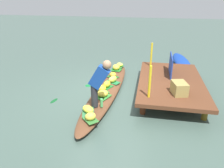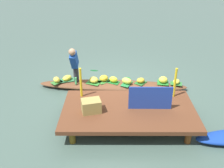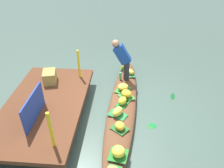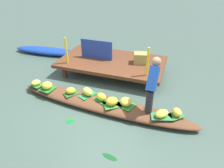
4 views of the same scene
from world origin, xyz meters
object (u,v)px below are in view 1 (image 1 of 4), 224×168
banana_bunch_3 (113,75)px  banana_bunch_7 (88,109)px  banana_bunch_1 (116,67)px  water_bottle (102,103)px  banana_bunch_4 (102,88)px  moored_boat (182,62)px  banana_bunch_2 (103,93)px  banana_bunch_5 (90,116)px  banana_bunch_6 (113,79)px  market_banner (171,65)px  produce_crate (179,88)px  banana_bunch_8 (107,84)px  banana_bunch_0 (120,65)px  vendor_boat (107,91)px  vendor_person (99,81)px

banana_bunch_3 → banana_bunch_7: same height
banana_bunch_1 → water_bottle: 2.66m
banana_bunch_1 → banana_bunch_4: bearing=-3.4°
moored_boat → banana_bunch_2: bearing=-37.9°
banana_bunch_5 → banana_bunch_4: bearing=-176.5°
banana_bunch_6 → market_banner: size_ratio=0.30×
moored_boat → produce_crate: bearing=-12.9°
banana_bunch_2 → banana_bunch_8: banana_bunch_8 is taller
banana_bunch_0 → banana_bunch_3: (1.08, -0.06, 0.01)m
banana_bunch_1 → banana_bunch_8: (1.52, -0.02, -0.00)m
banana_bunch_1 → banana_bunch_4: (1.82, -0.11, -0.00)m
banana_bunch_1 → banana_bunch_4: size_ratio=0.92×
water_bottle → banana_bunch_4: bearing=-167.0°
banana_bunch_1 → banana_bunch_3: 0.69m
vendor_boat → banana_bunch_2: banana_bunch_2 is taller
banana_bunch_7 → banana_bunch_6: bearing=172.6°
banana_bunch_0 → banana_bunch_6: bearing=0.4°
vendor_boat → banana_bunch_2: bearing=4.3°
water_bottle → banana_bunch_6: bearing=-179.7°
vendor_person → banana_bunch_2: bearing=-174.8°
banana_bunch_3 → banana_bunch_5: 2.58m
moored_boat → banana_bunch_1: banana_bunch_1 is taller
banana_bunch_7 → banana_bunch_8: size_ratio=1.24×
banana_bunch_7 → water_bottle: bearing=141.0°
banana_bunch_0 → banana_bunch_5: size_ratio=1.03×
banana_bunch_6 → market_banner: 1.81m
market_banner → banana_bunch_7: bearing=-39.7°
banana_bunch_0 → banana_bunch_2: banana_bunch_2 is taller
vendor_person → produce_crate: bearing=108.5°
banana_bunch_3 → vendor_person: size_ratio=0.21×
moored_boat → banana_bunch_7: (4.59, -2.60, 0.18)m
moored_boat → banana_bunch_0: banana_bunch_0 is taller
banana_bunch_8 → market_banner: market_banner is taller
banana_bunch_2 → banana_bunch_3: (-1.44, 0.01, -0.01)m
banana_bunch_3 → banana_bunch_8: bearing=-2.1°
vendor_boat → banana_bunch_6: banana_bunch_6 is taller
vendor_boat → banana_bunch_7: 1.44m
banana_bunch_7 → water_bottle: (-0.31, 0.25, 0.02)m
banana_bunch_4 → banana_bunch_3: bearing=174.3°
banana_bunch_7 → produce_crate: size_ratio=0.73×
banana_bunch_3 → market_banner: size_ratio=0.24×
produce_crate → banana_bunch_5: bearing=-57.8°
banana_bunch_0 → banana_bunch_1: bearing=-9.7°
vendor_person → produce_crate: vendor_person is taller
banana_bunch_8 → banana_bunch_2: bearing=1.5°
banana_bunch_4 → market_banner: (-1.16, 1.89, 0.41)m
banana_bunch_0 → banana_bunch_1: 0.40m
banana_bunch_7 → water_bottle: 0.39m
banana_bunch_2 → banana_bunch_4: 0.32m
banana_bunch_2 → vendor_person: (0.55, 0.05, 0.59)m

